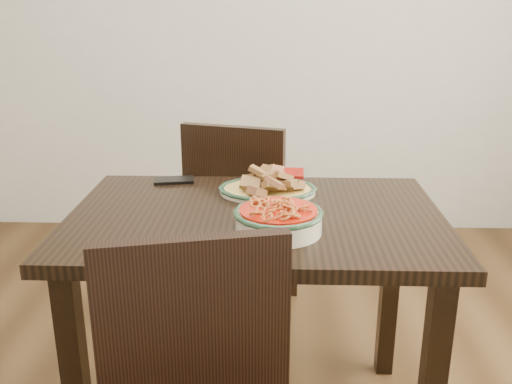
{
  "coord_description": "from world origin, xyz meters",
  "views": [
    {
      "loc": [
        0.03,
        -1.6,
        1.35
      ],
      "look_at": [
        -0.02,
        -0.0,
        0.81
      ],
      "focal_mm": 40.0,
      "sensor_mm": 36.0,
      "label": 1
    }
  ],
  "objects_px": {
    "dining_table": "(256,247)",
    "fish_plate": "(268,180)",
    "chair_far": "(242,212)",
    "smartphone": "(174,180)",
    "noodle_bowl": "(278,217)"
  },
  "relations": [
    {
      "from": "dining_table",
      "to": "fish_plate",
      "type": "height_order",
      "value": "fish_plate"
    },
    {
      "from": "chair_far",
      "to": "smartphone",
      "type": "bearing_deg",
      "value": 75.86
    },
    {
      "from": "chair_far",
      "to": "smartphone",
      "type": "distance_m",
      "value": 0.5
    },
    {
      "from": "fish_plate",
      "to": "smartphone",
      "type": "relative_size",
      "value": 2.28
    },
    {
      "from": "chair_far",
      "to": "fish_plate",
      "type": "xyz_separation_m",
      "value": [
        0.11,
        -0.49,
        0.3
      ]
    },
    {
      "from": "fish_plate",
      "to": "noodle_bowl",
      "type": "bearing_deg",
      "value": -84.15
    },
    {
      "from": "fish_plate",
      "to": "noodle_bowl",
      "type": "xyz_separation_m",
      "value": [
        0.03,
        -0.33,
        -0.0
      ]
    },
    {
      "from": "dining_table",
      "to": "smartphone",
      "type": "height_order",
      "value": "smartphone"
    },
    {
      "from": "noodle_bowl",
      "to": "dining_table",
      "type": "bearing_deg",
      "value": 115.06
    },
    {
      "from": "chair_far",
      "to": "fish_plate",
      "type": "bearing_deg",
      "value": 118.5
    },
    {
      "from": "chair_far",
      "to": "noodle_bowl",
      "type": "distance_m",
      "value": 0.88
    },
    {
      "from": "dining_table",
      "to": "fish_plate",
      "type": "distance_m",
      "value": 0.24
    },
    {
      "from": "dining_table",
      "to": "fish_plate",
      "type": "relative_size",
      "value": 3.55
    },
    {
      "from": "fish_plate",
      "to": "smartphone",
      "type": "height_order",
      "value": "fish_plate"
    },
    {
      "from": "noodle_bowl",
      "to": "fish_plate",
      "type": "bearing_deg",
      "value": 95.85
    }
  ]
}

